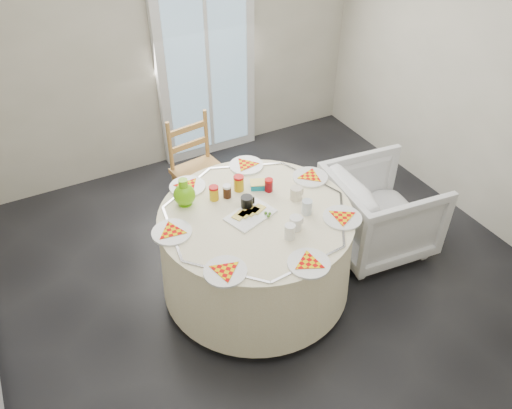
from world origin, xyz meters
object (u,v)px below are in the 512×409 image
armchair (380,207)px  green_pitcher (184,186)px  wooden_chair (201,170)px  table (256,251)px

armchair → green_pitcher: (-1.48, 0.36, 0.48)m
wooden_chair → armchair: wooden_chair is taller
green_pitcher → table: bearing=-43.0°
wooden_chair → green_pitcher: 0.88m
armchair → wooden_chair: bearing=52.5°
table → wooden_chair: (0.00, 1.01, 0.09)m
table → green_pitcher: size_ratio=6.92×
table → armchair: size_ratio=1.75×
wooden_chair → armchair: bearing=-52.0°
table → armchair: (1.10, -0.04, 0.02)m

